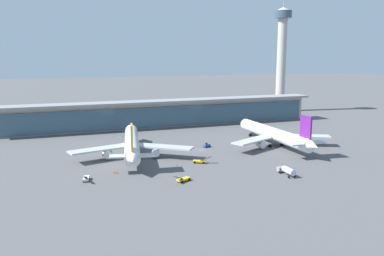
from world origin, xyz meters
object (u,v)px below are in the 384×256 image
(safety_cone_echo, at_px, (115,172))
(control_tower, at_px, (282,52))
(safety_cone_charlie, at_px, (117,172))
(airliner_centre_stand, at_px, (275,134))
(service_truck_at_far_stand_white, at_px, (86,178))
(safety_cone_alpha, at_px, (176,165))
(safety_cone_delta, at_px, (83,179))
(service_truck_under_wing_yellow, at_px, (183,179))
(safety_cone_bravo, at_px, (114,172))
(service_truck_by_tail_yellow, at_px, (200,161))
(service_truck_near_nose_blue, at_px, (207,145))
(airliner_left_stand, at_px, (132,143))
(service_truck_on_taxiway_grey, at_px, (287,170))
(service_truck_mid_apron_white, at_px, (104,153))

(safety_cone_echo, bearing_deg, control_tower, 39.38)
(safety_cone_charlie, distance_m, safety_cone_echo, 0.81)
(airliner_centre_stand, xyz_separation_m, service_truck_at_far_stand_white, (-83.77, -22.31, -4.47))
(safety_cone_alpha, xyz_separation_m, safety_cone_delta, (-33.67, -5.82, 0.00))
(service_truck_under_wing_yellow, bearing_deg, safety_cone_bravo, 137.65)
(safety_cone_alpha, bearing_deg, service_truck_under_wing_yellow, -101.42)
(safety_cone_alpha, relative_size, safety_cone_delta, 1.00)
(safety_cone_charlie, bearing_deg, safety_cone_echo, 152.39)
(safety_cone_alpha, height_order, safety_cone_bravo, same)
(service_truck_by_tail_yellow, distance_m, safety_cone_delta, 43.44)
(service_truck_near_nose_blue, height_order, service_truck_by_tail_yellow, service_truck_by_tail_yellow)
(control_tower, height_order, safety_cone_bravo, control_tower)
(airliner_left_stand, distance_m, service_truck_at_far_stand_white, 33.27)
(service_truck_on_taxiway_grey, bearing_deg, service_truck_at_far_stand_white, 164.66)
(service_truck_under_wing_yellow, bearing_deg, safety_cone_delta, 156.89)
(service_truck_near_nose_blue, xyz_separation_m, control_tower, (93.46, 88.27, 41.43))
(safety_cone_charlie, xyz_separation_m, safety_cone_delta, (-11.70, -3.77, 0.00))
(service_truck_mid_apron_white, relative_size, service_truck_at_far_stand_white, 0.99)
(service_truck_under_wing_yellow, xyz_separation_m, safety_cone_bravo, (-19.12, 17.42, -0.49))
(service_truck_by_tail_yellow, distance_m, safety_cone_alpha, 9.37)
(service_truck_by_tail_yellow, relative_size, safety_cone_charlie, 9.43)
(control_tower, bearing_deg, service_truck_by_tail_yellow, -133.54)
(service_truck_on_taxiway_grey, height_order, service_truck_at_far_stand_white, service_truck_on_taxiway_grey)
(service_truck_near_nose_blue, height_order, service_truck_at_far_stand_white, service_truck_at_far_stand_white)
(service_truck_mid_apron_white, distance_m, service_truck_at_far_stand_white, 34.22)
(safety_cone_delta, bearing_deg, safety_cone_bravo, 23.33)
(safety_cone_echo, bearing_deg, service_truck_mid_apron_white, 89.45)
(safety_cone_delta, bearing_deg, airliner_centre_stand, 14.08)
(airliner_left_stand, distance_m, safety_cone_bravo, 23.26)
(safety_cone_delta, bearing_deg, airliner_left_stand, 49.36)
(airliner_centre_stand, xyz_separation_m, safety_cone_delta, (-84.66, -21.23, -4.96))
(service_truck_mid_apron_white, xyz_separation_m, service_truck_on_taxiway_grey, (53.51, -50.14, 0.90))
(service_truck_by_tail_yellow, height_order, safety_cone_bravo, service_truck_by_tail_yellow)
(safety_cone_charlie, bearing_deg, service_truck_near_nose_blue, 30.06)
(airliner_left_stand, height_order, safety_cone_delta, airliner_left_stand)
(service_truck_on_taxiway_grey, distance_m, safety_cone_delta, 67.40)
(service_truck_mid_apron_white, distance_m, safety_cone_delta, 33.49)
(airliner_centre_stand, bearing_deg, service_truck_at_far_stand_white, -165.09)
(service_truck_under_wing_yellow, height_order, safety_cone_delta, service_truck_under_wing_yellow)
(service_truck_by_tail_yellow, distance_m, control_tower, 159.16)
(service_truck_by_tail_yellow, distance_m, service_truck_on_taxiway_grey, 32.80)
(service_truck_on_taxiway_grey, xyz_separation_m, safety_cone_echo, (-53.78, 22.75, -1.39))
(airliner_left_stand, xyz_separation_m, service_truck_under_wing_yellow, (8.62, -37.58, -4.47))
(control_tower, bearing_deg, service_truck_mid_apron_white, -148.06)
(service_truck_near_nose_blue, distance_m, service_truck_at_far_stand_white, 62.28)
(service_truck_under_wing_yellow, xyz_separation_m, service_truck_mid_apron_white, (-18.67, 44.30, 0.00))
(airliner_left_stand, height_order, safety_cone_bravo, airliner_left_stand)
(safety_cone_bravo, xyz_separation_m, safety_cone_echo, (0.18, -0.51, 0.00))
(service_truck_under_wing_yellow, relative_size, safety_cone_delta, 9.54)
(service_truck_mid_apron_white, xyz_separation_m, service_truck_at_far_stand_white, (-10.35, -32.62, 0.00))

